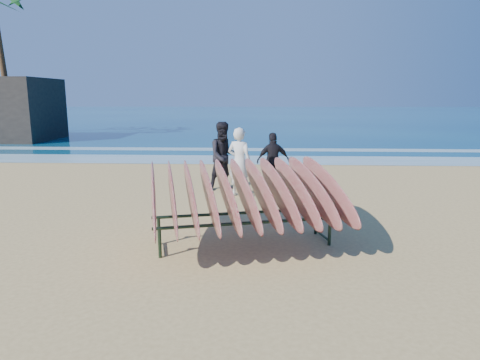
# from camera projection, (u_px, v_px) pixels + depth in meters

# --- Properties ---
(ground) EXTENTS (120.00, 120.00, 0.00)m
(ground) POSITION_uv_depth(u_px,v_px,m) (238.00, 238.00, 7.98)
(ground) COLOR tan
(ground) RESTS_ON ground
(ocean) EXTENTS (160.00, 160.00, 0.00)m
(ocean) POSITION_uv_depth(u_px,v_px,m) (258.00, 114.00, 61.89)
(ocean) COLOR navy
(ocean) RESTS_ON ground
(foam_near) EXTENTS (160.00, 160.00, 0.00)m
(foam_near) POSITION_uv_depth(u_px,v_px,m) (251.00, 160.00, 17.78)
(foam_near) COLOR white
(foam_near) RESTS_ON ground
(foam_far) EXTENTS (160.00, 160.00, 0.00)m
(foam_far) POSITION_uv_depth(u_px,v_px,m) (252.00, 149.00, 21.21)
(foam_far) COLOR white
(foam_far) RESTS_ON ground
(surfboard_rack) EXTENTS (3.77, 3.50, 1.58)m
(surfboard_rack) POSITION_uv_depth(u_px,v_px,m) (244.00, 193.00, 7.44)
(surfboard_rack) COLOR black
(surfboard_rack) RESTS_ON ground
(person_white) EXTENTS (0.78, 0.67, 1.82)m
(person_white) POSITION_uv_depth(u_px,v_px,m) (239.00, 162.00, 11.17)
(person_white) COLOR silver
(person_white) RESTS_ON ground
(person_dark_a) EXTENTS (1.14, 1.03, 1.91)m
(person_dark_a) POSITION_uv_depth(u_px,v_px,m) (224.00, 156.00, 11.98)
(person_dark_a) COLOR black
(person_dark_a) RESTS_ON ground
(person_dark_b) EXTENTS (1.00, 0.59, 1.61)m
(person_dark_b) POSITION_uv_depth(u_px,v_px,m) (273.00, 161.00, 12.11)
(person_dark_b) COLOR black
(person_dark_b) RESTS_ON ground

